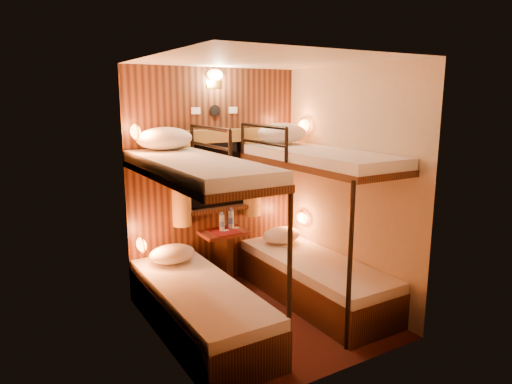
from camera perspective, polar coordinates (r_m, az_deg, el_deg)
floor at (r=4.57m, az=1.06°, el=-15.39°), size 2.10×2.10×0.00m
ceiling at (r=4.08m, az=1.19°, el=16.15°), size 2.10×2.10×0.00m
wall_back at (r=5.07m, az=-5.18°, el=1.63°), size 2.40×0.00×2.40m
wall_front at (r=3.35m, az=10.71°, el=-3.80°), size 2.40×0.00×2.40m
wall_left at (r=3.75m, az=-11.97°, el=-2.19°), size 0.00×2.40×2.40m
wall_right at (r=4.76m, az=11.38°, el=0.78°), size 0.00×2.40×2.40m
back_panel at (r=5.06m, az=-5.11°, el=1.60°), size 2.00×0.03×2.40m
bunk_left at (r=4.12m, az=-7.21°, el=-10.09°), size 0.72×1.90×1.82m
bunk_right at (r=4.75m, az=7.33°, el=-7.10°), size 0.72×1.90×1.82m
window at (r=5.03m, az=-4.95°, el=1.33°), size 1.00×0.12×0.79m
curtains at (r=4.99m, az=-4.80°, el=2.21°), size 1.10×0.22×1.00m
back_fixtures at (r=4.95m, az=-5.15°, el=13.54°), size 0.54×0.09×0.48m
reading_lamps at (r=4.76m, az=-3.35°, el=1.47°), size 2.00×0.20×1.25m
table at (r=5.09m, az=-4.03°, el=-7.44°), size 0.50×0.34×0.66m
bottle_left at (r=5.01m, az=-4.28°, el=-3.87°), size 0.06×0.06×0.21m
bottle_right at (r=5.11m, az=-3.16°, el=-3.42°), size 0.07×0.07×0.24m
sachet_a at (r=5.13m, az=-2.67°, el=-4.49°), size 0.09×0.08×0.01m
sachet_b at (r=5.04m, az=-3.82°, el=-4.82°), size 0.08×0.06×0.01m
pillow_lower_left at (r=4.69m, az=-10.43°, el=-7.62°), size 0.47×0.33×0.18m
pillow_lower_right at (r=5.23m, az=3.18°, el=-5.40°), size 0.46×0.33×0.18m
pillow_upper_left at (r=4.53m, az=-11.38°, el=6.58°), size 0.56×0.40×0.22m
pillow_upper_right at (r=5.02m, az=3.26°, el=7.34°), size 0.58×0.42×0.23m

